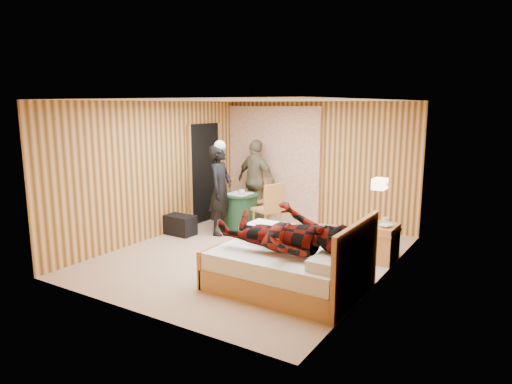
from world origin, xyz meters
The scene contains 23 objects.
floor centered at (0.00, 0.00, 0.00)m, with size 4.20×5.00×0.01m, color tan.
ceiling centered at (0.00, 0.00, 2.50)m, with size 4.20×5.00×0.01m, color white.
wall_back centered at (0.00, 2.50, 1.25)m, with size 4.20×0.02×2.50m, color #EAA759.
wall_left centered at (-2.10, 0.00, 1.25)m, with size 0.02×5.00×2.50m, color #EAA759.
wall_right centered at (2.10, 0.00, 1.25)m, with size 0.02×5.00×2.50m, color #EAA759.
curtain centered at (-1.00, 2.43, 1.20)m, with size 2.20×0.08×2.40m, color beige.
doorway centered at (-2.06, 1.40, 1.02)m, with size 0.06×0.90×2.05m, color black.
wall_lamp centered at (1.92, 0.45, 1.30)m, with size 0.26×0.24×0.16m.
bed centered at (1.13, -0.82, 0.30)m, with size 1.95×1.49×1.03m.
nightstand centered at (1.88, 0.87, 0.30)m, with size 0.44×0.60×0.58m.
round_table centered at (-1.16, 1.35, 0.35)m, with size 0.78×0.78×0.69m.
chair_far centered at (-1.13, 1.97, 0.54)m, with size 0.53×0.53×0.93m.
chair_near centered at (-0.33, 1.16, 0.58)m, with size 0.59×0.59×1.00m.
duffel_bag centered at (-1.85, 0.30, 0.19)m, with size 0.66×0.35×0.37m, color black.
sneaker_left centered at (-0.21, 0.28, 0.06)m, with size 0.27×0.11×0.12m, color silver.
sneaker_right centered at (-0.07, 0.95, 0.06)m, with size 0.26×0.10×0.11m, color silver.
woman_standing centered at (-1.18, 0.76, 0.85)m, with size 0.62×0.41×1.71m, color black.
man_at_table centered at (-1.16, 2.00, 0.86)m, with size 1.01×0.42×1.72m, color #6E6749.
man_on_bed centered at (1.15, -1.04, 0.94)m, with size 1.77×0.67×0.86m, color #600D09.
book_lower centered at (1.88, 0.82, 0.59)m, with size 0.17×0.22×0.02m, color silver.
book_upper centered at (1.88, 0.82, 0.61)m, with size 0.16×0.22×0.02m, color silver.
cup_nightstand centered at (1.88, 1.00, 0.63)m, with size 0.10×0.10×0.09m, color silver.
cup_table centered at (-1.06, 1.30, 0.74)m, with size 0.12×0.12×0.10m, color silver.
Camera 1 is at (3.84, -6.05, 2.43)m, focal length 32.00 mm.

